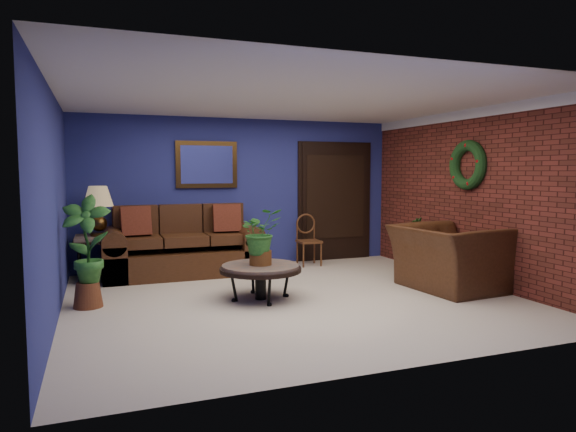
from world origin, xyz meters
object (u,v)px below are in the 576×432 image
object	(u,v)px
sofa	(182,251)
end_table	(100,246)
side_chair	(308,236)
coffee_table	(261,269)
armchair	(448,258)
table_lamp	(98,205)

from	to	relation	value
sofa	end_table	bearing A→B (deg)	-178.10
end_table	side_chair	distance (m)	3.37
coffee_table	end_table	bearing A→B (deg)	134.03
coffee_table	end_table	size ratio (longest dim) A/B	1.42
end_table	armchair	distance (m)	5.02
sofa	armchair	xyz separation A→B (m)	(3.23, -2.36, 0.08)
side_chair	sofa	bearing A→B (deg)	-177.24
end_table	armchair	world-z (taller)	armchair
coffee_table	table_lamp	xyz separation A→B (m)	(-1.89, 1.95, 0.74)
sofa	armchair	world-z (taller)	sofa
coffee_table	table_lamp	distance (m)	2.81
sofa	end_table	world-z (taller)	sofa
end_table	armchair	size ratio (longest dim) A/B	0.54
sofa	side_chair	size ratio (longest dim) A/B	2.73
side_chair	armchair	distance (m)	2.62
sofa	coffee_table	xyz separation A→B (m)	(0.67, -1.99, 0.03)
coffee_table	side_chair	xyz separation A→B (m)	(1.48, 2.02, 0.11)
sofa	coffee_table	size ratio (longest dim) A/B	2.34
sofa	table_lamp	world-z (taller)	table_lamp
coffee_table	side_chair	size ratio (longest dim) A/B	1.17
sofa	side_chair	distance (m)	2.15
end_table	armchair	xyz separation A→B (m)	(4.45, -2.32, -0.07)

